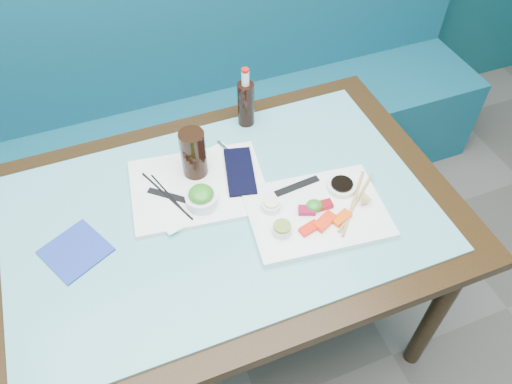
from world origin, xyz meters
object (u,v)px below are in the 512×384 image
object	(u,v)px
dining_table	(222,231)
blue_napkin	(76,251)
booth_bench	(166,130)
sashimi_plate	(316,213)
cola_bottle_body	(246,104)
seaweed_bowl	(202,200)
cola_glass	(194,154)
serving_tray	(198,187)

from	to	relation	value
dining_table	blue_napkin	distance (m)	0.42
booth_bench	sashimi_plate	xyz separation A→B (m)	(0.26, -0.95, 0.39)
cola_bottle_body	blue_napkin	world-z (taller)	cola_bottle_body
seaweed_bowl	blue_napkin	world-z (taller)	seaweed_bowl
dining_table	cola_bottle_body	size ratio (longest dim) A/B	8.77
booth_bench	cola_glass	xyz separation A→B (m)	(-0.02, -0.67, 0.48)
cola_glass	blue_napkin	size ratio (longest dim) A/B	1.03
sashimi_plate	seaweed_bowl	size ratio (longest dim) A/B	4.13
sashimi_plate	cola_glass	size ratio (longest dim) A/B	2.48
sashimi_plate	cola_glass	distance (m)	0.40
booth_bench	sashimi_plate	bearing A→B (deg)	-74.87
dining_table	serving_tray	distance (m)	0.15
serving_tray	sashimi_plate	bearing A→B (deg)	-29.94
seaweed_bowl	blue_napkin	size ratio (longest dim) A/B	0.62
seaweed_bowl	booth_bench	bearing A→B (deg)	86.98
booth_bench	sashimi_plate	size ratio (longest dim) A/B	7.65
sashimi_plate	blue_napkin	bearing A→B (deg)	176.29
cola_glass	seaweed_bowl	bearing A→B (deg)	-98.75
seaweed_bowl	cola_bottle_body	world-z (taller)	cola_bottle_body
serving_tray	dining_table	bearing A→B (deg)	-66.15
booth_bench	cola_bottle_body	world-z (taller)	booth_bench
booth_bench	blue_napkin	distance (m)	1.00
dining_table	booth_bench	bearing A→B (deg)	90.00
sashimi_plate	blue_napkin	size ratio (longest dim) A/B	2.54
dining_table	cola_glass	bearing A→B (deg)	97.66
cola_bottle_body	blue_napkin	distance (m)	0.71
cola_glass	blue_napkin	distance (m)	0.43
serving_tray	seaweed_bowl	bearing A→B (deg)	-89.92
cola_bottle_body	sashimi_plate	bearing A→B (deg)	-84.02
booth_bench	serving_tray	xyz separation A→B (m)	(-0.03, -0.73, 0.39)
dining_table	cola_bottle_body	bearing A→B (deg)	58.50
cola_bottle_body	cola_glass	bearing A→B (deg)	-142.91
dining_table	seaweed_bowl	distance (m)	0.14
dining_table	seaweed_bowl	bearing A→B (deg)	139.14
cola_glass	blue_napkin	xyz separation A→B (m)	(-0.39, -0.15, -0.09)
sashimi_plate	seaweed_bowl	bearing A→B (deg)	160.44
dining_table	blue_napkin	xyz separation A→B (m)	(-0.41, 0.01, 0.09)
sashimi_plate	cola_bottle_body	bearing A→B (deg)	102.73
serving_tray	blue_napkin	distance (m)	0.39
booth_bench	blue_napkin	world-z (taller)	booth_bench
cola_glass	cola_bottle_body	xyz separation A→B (m)	(0.23, 0.18, -0.01)
serving_tray	cola_bottle_body	world-z (taller)	cola_bottle_body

